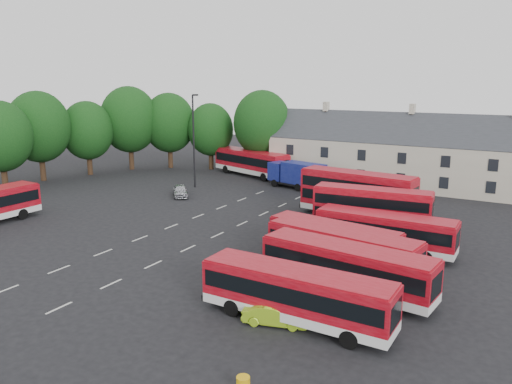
% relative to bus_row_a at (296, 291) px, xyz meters
% --- Properties ---
extents(ground, '(140.00, 140.00, 0.00)m').
position_rel_bus_row_a_xyz_m(ground, '(-17.54, 8.72, -1.80)').
color(ground, black).
rests_on(ground, ground).
extents(lane_markings, '(5.15, 33.80, 0.01)m').
position_rel_bus_row_a_xyz_m(lane_markings, '(-15.04, 10.72, -1.80)').
color(lane_markings, beige).
rests_on(lane_markings, ground).
extents(treeline, '(29.92, 32.59, 12.01)m').
position_rel_bus_row_a_xyz_m(treeline, '(-38.28, 28.09, 4.88)').
color(treeline, black).
rests_on(treeline, ground).
extents(terrace_houses, '(35.70, 7.13, 10.06)m').
position_rel_bus_row_a_xyz_m(terrace_houses, '(-3.54, 38.72, 2.06)').
color(terrace_houses, beige).
rests_on(terrace_houses, ground).
extents(bus_row_a, '(10.63, 2.52, 3.00)m').
position_rel_bus_row_a_xyz_m(bus_row_a, '(0.00, 0.00, 0.00)').
color(bus_row_a, silver).
rests_on(bus_row_a, ground).
extents(bus_row_b, '(10.97, 3.55, 3.05)m').
position_rel_bus_row_a_xyz_m(bus_row_b, '(0.97, 4.96, 0.03)').
color(bus_row_b, silver).
rests_on(bus_row_b, ground).
extents(bus_row_c, '(10.85, 3.86, 3.00)m').
position_rel_bus_row_a_xyz_m(bus_row_c, '(-0.46, 8.00, 0.00)').
color(bus_row_c, silver).
rests_on(bus_row_c, ground).
extents(bus_row_d, '(10.01, 3.52, 2.77)m').
position_rel_bus_row_a_xyz_m(bus_row_d, '(-1.84, 9.97, -0.14)').
color(bus_row_d, silver).
rests_on(bus_row_d, ground).
extents(bus_row_e, '(10.41, 2.47, 2.94)m').
position_rel_bus_row_a_xyz_m(bus_row_e, '(0.80, 13.74, -0.04)').
color(bus_row_e, silver).
rests_on(bus_row_e, ground).
extents(bus_dd_south, '(9.88, 3.25, 3.98)m').
position_rel_bus_row_a_xyz_m(bus_dd_south, '(-1.45, 17.58, 0.46)').
color(bus_dd_south, silver).
rests_on(bus_dd_south, ground).
extents(bus_dd_north, '(11.07, 3.69, 4.45)m').
position_rel_bus_row_a_xyz_m(bus_dd_north, '(-4.15, 21.63, 0.73)').
color(bus_dd_north, silver).
rests_on(bus_dd_north, ground).
extents(bus_north, '(12.51, 6.38, 3.46)m').
position_rel_bus_row_a_xyz_m(bus_north, '(-23.72, 35.07, 0.28)').
color(bus_north, silver).
rests_on(bus_north, ground).
extents(box_truck, '(7.64, 3.82, 3.20)m').
position_rel_bus_row_a_xyz_m(box_truck, '(-14.76, 30.85, -0.00)').
color(box_truck, black).
rests_on(box_truck, ground).
extents(silver_car, '(3.78, 3.95, 1.33)m').
position_rel_bus_row_a_xyz_m(silver_car, '(-24.28, 20.45, -1.14)').
color(silver_car, '#ADAFB5').
rests_on(silver_car, ground).
extents(lime_car, '(3.73, 2.19, 1.16)m').
position_rel_bus_row_a_xyz_m(lime_car, '(-0.86, -0.72, -1.22)').
color(lime_car, '#9ECD1F').
rests_on(lime_car, ground).
extents(lamppost, '(0.77, 0.48, 11.20)m').
position_rel_bus_row_a_xyz_m(lamppost, '(-25.88, 25.30, 4.17)').
color(lamppost, black).
rests_on(lamppost, ground).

